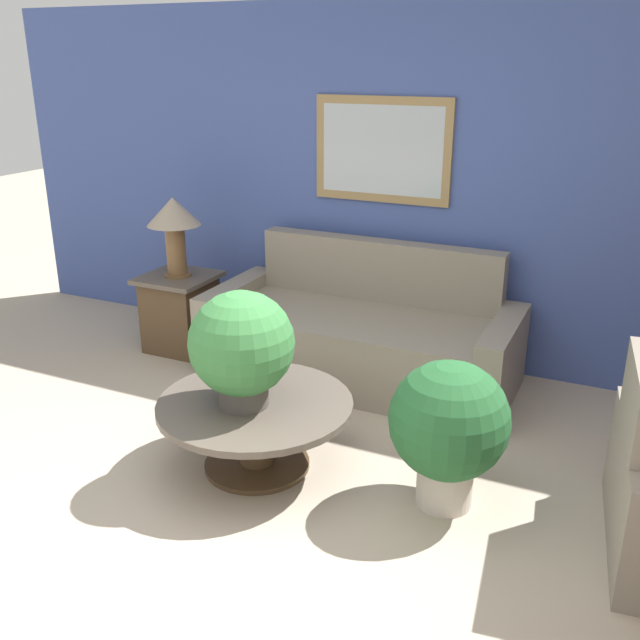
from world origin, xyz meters
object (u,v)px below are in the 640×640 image
object	(u,v)px
table_lamp	(174,220)
side_table	(181,311)
couch_main	(361,337)
potted_plant_floor	(449,426)
coffee_table	(256,419)
potted_plant_on_table	(242,346)

from	to	relation	value
table_lamp	side_table	bearing A→B (deg)	0.00
couch_main	potted_plant_floor	xyz separation A→B (m)	(1.00, -1.29, 0.15)
table_lamp	coffee_table	bearing A→B (deg)	-41.88
coffee_table	table_lamp	xyz separation A→B (m)	(-1.43, 1.28, 0.74)
couch_main	potted_plant_floor	distance (m)	1.64
couch_main	coffee_table	xyz separation A→B (m)	(-0.07, -1.40, -0.00)
side_table	potted_plant_floor	bearing A→B (deg)	-25.10
coffee_table	potted_plant_on_table	xyz separation A→B (m)	(-0.04, -0.06, 0.46)
coffee_table	side_table	xyz separation A→B (m)	(-1.43, 1.28, 0.01)
side_table	potted_plant_floor	distance (m)	2.76
side_table	table_lamp	world-z (taller)	table_lamp
couch_main	potted_plant_on_table	size ratio (longest dim) A/B	3.42
couch_main	potted_plant_floor	world-z (taller)	couch_main
side_table	table_lamp	bearing A→B (deg)	180.00
table_lamp	potted_plant_on_table	distance (m)	1.95
side_table	potted_plant_floor	size ratio (longest dim) A/B	0.76
couch_main	potted_plant_floor	bearing A→B (deg)	-52.19
side_table	potted_plant_floor	world-z (taller)	potted_plant_floor
couch_main	table_lamp	world-z (taller)	table_lamp
couch_main	coffee_table	bearing A→B (deg)	-92.74
table_lamp	potted_plant_floor	bearing A→B (deg)	-25.10
table_lamp	potted_plant_floor	distance (m)	2.82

